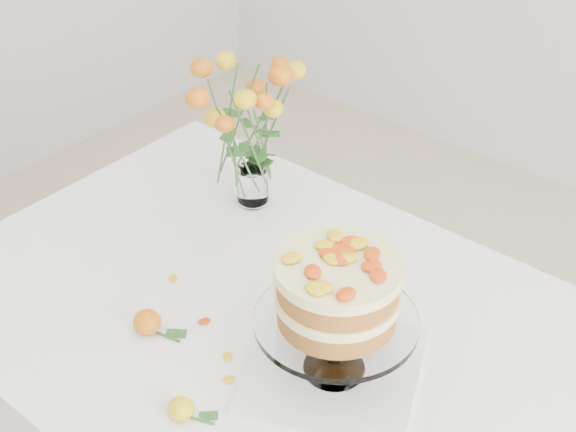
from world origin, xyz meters
name	(u,v)px	position (x,y,z in m)	size (l,w,h in m)	color
table	(286,353)	(0.00, 0.00, 0.67)	(1.43, 0.93, 0.76)	tan
napkin	(334,371)	(0.15, -0.05, 0.76)	(0.29, 0.29, 0.01)	white
cake_stand	(337,297)	(0.15, -0.05, 0.93)	(0.28, 0.28, 0.25)	white
rose_vase	(251,121)	(-0.32, 0.26, 0.97)	(0.27, 0.27, 0.37)	white
loose_rose_near	(181,409)	(0.01, -0.29, 0.78)	(0.08, 0.05, 0.04)	yellow
loose_rose_far	(148,322)	(-0.18, -0.18, 0.78)	(0.10, 0.05, 0.05)	#C04A09
stray_petal_a	(204,321)	(-0.12, -0.10, 0.76)	(0.03, 0.02, 0.00)	#E7B50E
stray_petal_b	(228,357)	(-0.02, -0.14, 0.76)	(0.03, 0.02, 0.00)	#E7B50E
stray_petal_c	(229,380)	(0.02, -0.18, 0.76)	(0.03, 0.02, 0.00)	#E7B50E
stray_petal_d	(173,279)	(-0.26, -0.05, 0.76)	(0.03, 0.02, 0.00)	#E7B50E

